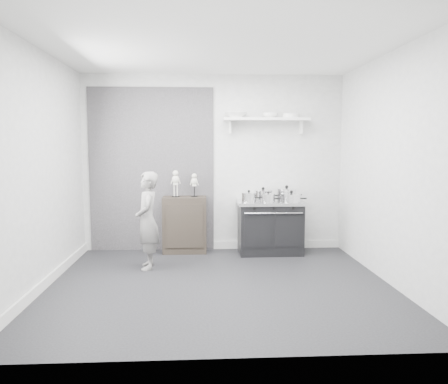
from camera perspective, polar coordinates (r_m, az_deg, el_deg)
The scene contains 16 objects.
ground at distance 5.22m, azimuth -0.69°, elevation -11.96°, with size 4.00×4.00×0.00m, color black.
room_shell at distance 5.12m, azimuth -1.79°, elevation 6.31°, with size 4.02×3.62×2.71m.
wall_shelf at distance 6.73m, azimuth 5.55°, elevation 9.36°, with size 1.30×0.26×0.24m.
stove at distance 6.64m, azimuth 6.03°, elevation -4.54°, with size 0.99×0.62×0.79m.
side_cabinet at distance 6.68m, azimuth -5.16°, elevation -4.24°, with size 0.65×0.38×0.85m, color black.
child at distance 5.82m, azimuth -9.97°, elevation -3.68°, with size 0.47×0.31×1.28m, color slate.
pot_front_left at distance 6.44m, azimuth 3.27°, elevation -0.68°, with size 0.31×0.22×0.18m.
pot_back_left at distance 6.70m, azimuth 5.13°, elevation -0.38°, with size 0.37×0.29×0.20m.
pot_back_right at distance 6.73m, azimuth 8.18°, elevation -0.28°, with size 0.38×0.30×0.23m.
pot_front_right at distance 6.45m, azimuth 8.78°, elevation -0.77°, with size 0.37×0.28×0.18m.
pot_front_center at distance 6.38m, azimuth 5.80°, elevation -0.80°, with size 0.28×0.20×0.16m.
skeleton_full at distance 6.61m, azimuth -6.34°, elevation 1.37°, with size 0.13×0.08×0.46m, color beige, non-canonical shape.
skeleton_torso at distance 6.60m, azimuth -3.91°, elevation 1.15°, with size 0.11×0.07×0.41m, color beige, non-canonical shape.
bowl_large at distance 6.67m, azimuth 1.55°, elevation 10.03°, with size 0.33×0.33×0.08m, color white.
bowl_small at distance 6.74m, azimuth 6.04°, elevation 9.92°, with size 0.23×0.23×0.07m, color white.
plate_stack at distance 6.79m, azimuth 8.70°, elevation 9.81°, with size 0.26×0.26×0.06m, color silver.
Camera 1 is at (-0.22, -4.96, 1.61)m, focal length 35.00 mm.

